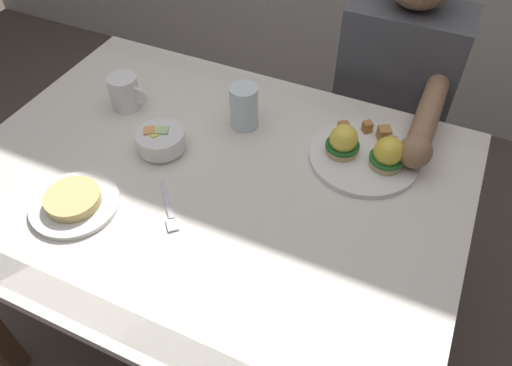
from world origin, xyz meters
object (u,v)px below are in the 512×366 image
dining_table (210,207)px  fork (169,209)px  fruit_bowl (161,141)px  coffee_mug (125,92)px  side_plate (74,202)px  water_glass_near (244,109)px  eggs_benedict_plate (365,152)px  diner_person (392,103)px

dining_table → fork: bearing=-103.6°
fruit_bowl → coffee_mug: coffee_mug is taller
side_plate → dining_table: bearing=41.3°
water_glass_near → side_plate: 0.48m
eggs_benedict_plate → water_glass_near: water_glass_near is taller
fruit_bowl → water_glass_near: 0.23m
fork → water_glass_near: (0.02, 0.34, 0.05)m
dining_table → fork: 0.17m
dining_table → water_glass_near: 0.27m
dining_table → fork: size_ratio=9.48×
eggs_benedict_plate → side_plate: (-0.55, -0.42, -0.01)m
side_plate → diner_person: 0.98m
fruit_bowl → side_plate: bearing=-107.6°
dining_table → fork: fork is taller
diner_person → coffee_mug: bearing=-145.5°
diner_person → dining_table: bearing=-117.8°
fruit_bowl → water_glass_near: water_glass_near is taller
fork → water_glass_near: water_glass_near is taller
fruit_bowl → water_glass_near: bearing=50.5°
water_glass_near → diner_person: (0.32, 0.38, -0.14)m
dining_table → side_plate: size_ratio=6.00×
eggs_benedict_plate → fruit_bowl: eggs_benedict_plate is taller
dining_table → diner_person: diner_person is taller
side_plate → diner_person: diner_person is taller
coffee_mug → water_glass_near: size_ratio=0.94×
side_plate → water_glass_near: bearing=62.0°
coffee_mug → diner_person: size_ratio=0.10×
diner_person → fruit_bowl: bearing=-130.0°
dining_table → diner_person: size_ratio=1.05×
diner_person → eggs_benedict_plate: bearing=-89.3°
fruit_bowl → fork: bearing=-53.3°
eggs_benedict_plate → diner_person: 0.40m
fork → side_plate: size_ratio=0.63×
eggs_benedict_plate → side_plate: bearing=-142.8°
eggs_benedict_plate → fruit_bowl: 0.50m
fruit_bowl → diner_person: (0.47, 0.56, -0.12)m
fruit_bowl → coffee_mug: size_ratio=1.08×
eggs_benedict_plate → diner_person: diner_person is taller
dining_table → water_glass_near: (-0.01, 0.22, 0.16)m
eggs_benedict_plate → fruit_bowl: bearing=-159.7°
eggs_benedict_plate → fruit_bowl: size_ratio=2.25×
water_glass_near → dining_table: bearing=-88.4°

